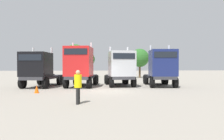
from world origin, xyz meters
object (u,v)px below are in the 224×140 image
object	(u,v)px
semi_truck_red	(80,66)
semi_truck_navy	(161,68)
semi_truck_silver	(121,68)
visitor_in_hivis	(78,84)
traffic_cone_near	(37,89)
semi_truck_black	(40,69)

from	to	relation	value
semi_truck_red	semi_truck_navy	bearing A→B (deg)	96.65
semi_truck_silver	visitor_in_hivis	world-z (taller)	semi_truck_silver
semi_truck_red	semi_truck_silver	bearing A→B (deg)	104.72
visitor_in_hivis	semi_truck_red	bearing A→B (deg)	-80.24
semi_truck_silver	semi_truck_navy	size ratio (longest dim) A/B	0.93
visitor_in_hivis	traffic_cone_near	distance (m)	5.91
semi_truck_silver	traffic_cone_near	bearing A→B (deg)	-60.02
semi_truck_navy	traffic_cone_near	xyz separation A→B (m)	(-11.14, -3.73, -1.61)
semi_truck_silver	semi_truck_red	bearing A→B (deg)	-87.11
semi_truck_black	traffic_cone_near	bearing A→B (deg)	21.60
semi_truck_red	semi_truck_navy	world-z (taller)	semi_truck_red
semi_truck_black	visitor_in_hivis	distance (m)	10.14
semi_truck_black	traffic_cone_near	distance (m)	4.71
semi_truck_navy	traffic_cone_near	distance (m)	11.86
semi_truck_silver	visitor_in_hivis	bearing A→B (deg)	-24.00
semi_truck_black	semi_truck_red	size ratio (longest dim) A/B	1.02
semi_truck_navy	semi_truck_red	bearing A→B (deg)	-85.34
semi_truck_red	traffic_cone_near	xyz separation A→B (m)	(-3.04, -4.13, -1.75)
semi_truck_black	semi_truck_navy	xyz separation A→B (m)	(12.06, -0.65, 0.14)
semi_truck_navy	traffic_cone_near	bearing A→B (deg)	-64.01
semi_truck_red	traffic_cone_near	distance (m)	5.42
semi_truck_black	semi_truck_navy	distance (m)	12.08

